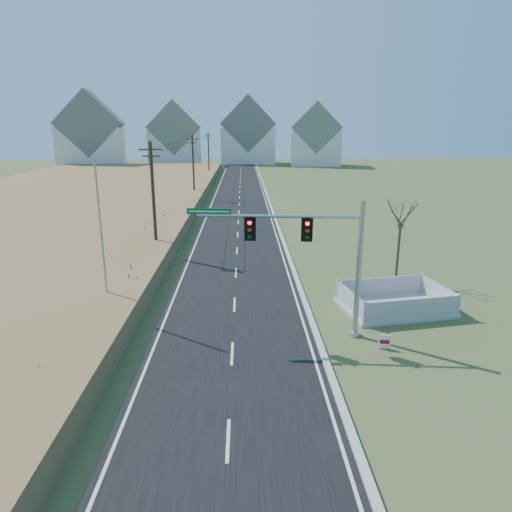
% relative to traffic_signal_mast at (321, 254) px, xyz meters
% --- Properties ---
extents(ground, '(260.00, 260.00, 0.00)m').
position_rel_traffic_signal_mast_xyz_m(ground, '(-4.24, 0.01, -4.21)').
color(ground, '#495A2B').
rests_on(ground, ground).
extents(road, '(8.00, 180.00, 0.06)m').
position_rel_traffic_signal_mast_xyz_m(road, '(-4.24, 50.01, -4.18)').
color(road, black).
rests_on(road, ground).
extents(curb, '(0.30, 180.00, 0.18)m').
position_rel_traffic_signal_mast_xyz_m(curb, '(-0.09, 50.01, -4.12)').
color(curb, '#B2AFA8').
rests_on(curb, ground).
extents(reed_marsh, '(38.00, 110.00, 1.30)m').
position_rel_traffic_signal_mast_xyz_m(reed_marsh, '(-28.24, 40.01, -3.56)').
color(reed_marsh, '#986D45').
rests_on(reed_marsh, ground).
extents(utility_pole_near, '(1.80, 0.26, 9.00)m').
position_rel_traffic_signal_mast_xyz_m(utility_pole_near, '(-10.74, 15.01, 0.47)').
color(utility_pole_near, '#422D1E').
rests_on(utility_pole_near, ground).
extents(utility_pole_mid, '(1.80, 0.26, 9.00)m').
position_rel_traffic_signal_mast_xyz_m(utility_pole_mid, '(-10.74, 45.01, 0.47)').
color(utility_pole_mid, '#422D1E').
rests_on(utility_pole_mid, ground).
extents(utility_pole_far, '(1.80, 0.26, 9.00)m').
position_rel_traffic_signal_mast_xyz_m(utility_pole_far, '(-10.74, 75.01, 0.47)').
color(utility_pole_far, '#422D1E').
rests_on(utility_pole_far, ground).
extents(condo_nw, '(17.69, 13.38, 19.05)m').
position_rel_traffic_signal_mast_xyz_m(condo_nw, '(-42.24, 100.01, 3.49)').
color(condo_nw, silver).
rests_on(condo_nw, ground).
extents(condo_nnw, '(14.93, 11.17, 17.03)m').
position_rel_traffic_signal_mast_xyz_m(condo_nnw, '(-22.24, 108.01, 2.73)').
color(condo_nnw, silver).
rests_on(condo_nnw, ground).
extents(condo_n, '(15.27, 10.20, 18.54)m').
position_rel_traffic_signal_mast_xyz_m(condo_n, '(-2.24, 112.01, 3.40)').
color(condo_n, silver).
rests_on(condo_n, ground).
extents(condo_ne, '(14.12, 10.51, 16.52)m').
position_rel_traffic_signal_mast_xyz_m(condo_ne, '(15.76, 104.01, 2.63)').
color(condo_ne, silver).
rests_on(condo_ne, ground).
extents(traffic_signal_mast, '(8.50, 1.10, 6.79)m').
position_rel_traffic_signal_mast_xyz_m(traffic_signal_mast, '(0.00, 0.00, 0.00)').
color(traffic_signal_mast, '#9EA0A5').
rests_on(traffic_signal_mast, ground).
extents(fence_enclosure, '(6.41, 4.94, 1.32)m').
position_rel_traffic_signal_mast_xyz_m(fence_enclosure, '(4.92, 3.16, -3.94)').
color(fence_enclosure, '#B7B5AD').
rests_on(fence_enclosure, ground).
extents(open_sign, '(0.55, 0.14, 0.68)m').
position_rel_traffic_signal_mast_xyz_m(open_sign, '(2.91, -1.61, -3.85)').
color(open_sign, white).
rests_on(open_sign, ground).
extents(flagpole, '(0.39, 0.39, 8.77)m').
position_rel_traffic_signal_mast_xyz_m(flagpole, '(-11.24, 2.97, -0.71)').
color(flagpole, '#B7B5AD').
rests_on(flagpole, ground).
extents(bare_tree, '(2.22, 2.22, 5.87)m').
position_rel_traffic_signal_mast_xyz_m(bare_tree, '(6.59, 8.06, 0.52)').
color(bare_tree, '#4C3F33').
rests_on(bare_tree, ground).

